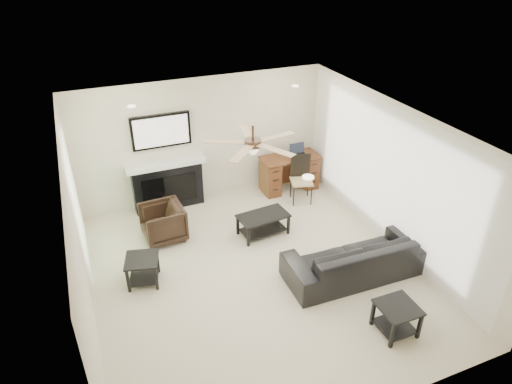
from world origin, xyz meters
TOP-DOWN VIEW (x-y plane):
  - room_shell at (0.19, 0.08)m, footprint 5.50×5.54m
  - sofa at (1.45, -0.62)m, footprint 2.27×0.93m
  - armchair at (-1.15, 1.53)m, footprint 0.76×0.74m
  - coffee_table at (0.55, 0.98)m, footprint 0.94×0.58m
  - end_table_near at (1.30, -1.87)m, footprint 0.53×0.53m
  - end_table_left at (-1.70, 0.48)m, footprint 0.61×0.61m
  - fireplace_unit at (-0.80, 2.58)m, footprint 1.52×0.34m
  - desk at (1.73, 2.33)m, footprint 1.22×0.56m
  - desk_chair at (1.73, 1.78)m, footprint 0.53×0.54m
  - laptop at (1.93, 2.31)m, footprint 0.33×0.24m

SIDE VIEW (x-z plane):
  - coffee_table at x=0.55m, z-range 0.00..0.40m
  - end_table_near at x=1.30m, z-range 0.00..0.45m
  - end_table_left at x=-1.70m, z-range 0.00..0.45m
  - sofa at x=1.45m, z-range 0.00..0.66m
  - armchair at x=-1.15m, z-range 0.00..0.66m
  - desk at x=1.73m, z-range 0.00..0.76m
  - desk_chair at x=1.73m, z-range 0.00..0.97m
  - laptop at x=1.93m, z-range 0.76..0.99m
  - fireplace_unit at x=-0.80m, z-range 0.00..1.91m
  - room_shell at x=0.19m, z-range 0.42..2.94m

